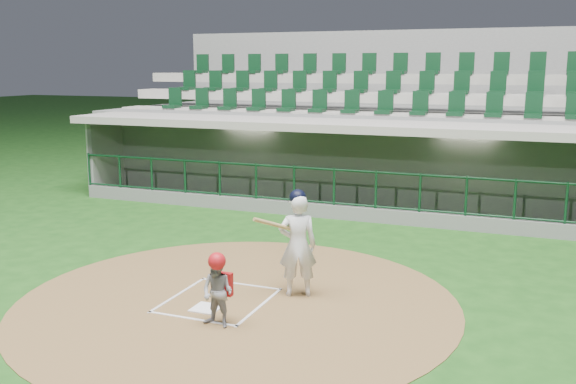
# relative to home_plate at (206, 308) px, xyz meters

# --- Properties ---
(ground) EXTENTS (120.00, 120.00, 0.00)m
(ground) POSITION_rel_home_plate_xyz_m (0.00, 0.70, -0.02)
(ground) COLOR #174313
(ground) RESTS_ON ground
(dirt_circle) EXTENTS (7.20, 7.20, 0.01)m
(dirt_circle) POSITION_rel_home_plate_xyz_m (0.30, 0.50, -0.02)
(dirt_circle) COLOR brown
(dirt_circle) RESTS_ON ground
(home_plate) EXTENTS (0.43, 0.43, 0.02)m
(home_plate) POSITION_rel_home_plate_xyz_m (0.00, 0.00, 0.00)
(home_plate) COLOR white
(home_plate) RESTS_ON dirt_circle
(batter_box_chalk) EXTENTS (1.55, 1.80, 0.01)m
(batter_box_chalk) POSITION_rel_home_plate_xyz_m (0.00, 0.40, -0.00)
(batter_box_chalk) COLOR silver
(batter_box_chalk) RESTS_ON ground
(dugout_structure) EXTENTS (16.40, 3.70, 3.00)m
(dugout_structure) POSITION_rel_home_plate_xyz_m (0.01, 8.51, 0.94)
(dugout_structure) COLOR slate
(dugout_structure) RESTS_ON ground
(seating_deck) EXTENTS (17.00, 6.72, 5.15)m
(seating_deck) POSITION_rel_home_plate_xyz_m (0.00, 11.61, 1.40)
(seating_deck) COLOR slate
(seating_deck) RESTS_ON ground
(batter) EXTENTS (0.91, 0.96, 1.81)m
(batter) POSITION_rel_home_plate_xyz_m (1.12, 1.11, 0.89)
(batter) COLOR silver
(batter) RESTS_ON dirt_circle
(catcher) EXTENTS (0.56, 0.46, 1.13)m
(catcher) POSITION_rel_home_plate_xyz_m (0.50, -0.53, 0.55)
(catcher) COLOR gray
(catcher) RESTS_ON dirt_circle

